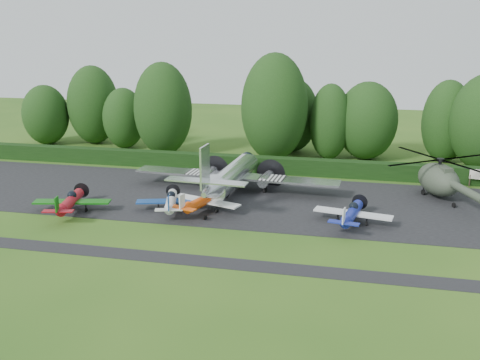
% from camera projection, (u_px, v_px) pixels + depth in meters
% --- Properties ---
extents(ground, '(160.00, 160.00, 0.00)m').
position_uv_depth(ground, '(181.00, 230.00, 47.61)').
color(ground, '#2B5818').
rests_on(ground, ground).
extents(apron, '(70.00, 18.00, 0.01)m').
position_uv_depth(apron, '(211.00, 197.00, 57.01)').
color(apron, black).
rests_on(apron, ground).
extents(taxiway_verge, '(70.00, 2.00, 0.00)m').
position_uv_depth(taxiway_verge, '(157.00, 257.00, 41.97)').
color(taxiway_verge, black).
rests_on(taxiway_verge, ground).
extents(hedgerow, '(90.00, 1.60, 2.00)m').
position_uv_depth(hedgerow, '(234.00, 171.00, 67.34)').
color(hedgerow, black).
rests_on(hedgerow, ground).
extents(transport_plane, '(22.92, 17.57, 7.34)m').
position_uv_depth(transport_plane, '(232.00, 176.00, 57.32)').
color(transport_plane, silver).
rests_on(transport_plane, ground).
extents(light_plane_red, '(7.41, 7.79, 2.85)m').
position_uv_depth(light_plane_red, '(70.00, 201.00, 51.62)').
color(light_plane_red, maroon).
rests_on(light_plane_red, ground).
extents(light_plane_white, '(6.82, 7.17, 2.62)m').
position_uv_depth(light_plane_white, '(171.00, 201.00, 52.10)').
color(light_plane_white, silver).
rests_on(light_plane_white, ground).
extents(light_plane_orange, '(7.16, 7.53, 2.75)m').
position_uv_depth(light_plane_orange, '(204.00, 201.00, 52.02)').
color(light_plane_orange, '#F5550E').
rests_on(light_plane_orange, ground).
extents(light_plane_blue, '(7.14, 7.51, 2.74)m').
position_uv_depth(light_plane_blue, '(352.00, 213.00, 48.51)').
color(light_plane_blue, navy).
rests_on(light_plane_blue, ground).
extents(helicopter, '(13.17, 15.42, 4.24)m').
position_uv_depth(helicopter, '(439.00, 177.00, 56.08)').
color(helicopter, '#384031').
rests_on(helicopter, ground).
extents(tree_0, '(6.93, 6.93, 9.09)m').
position_uv_depth(tree_0, '(46.00, 115.00, 81.65)').
color(tree_0, black).
rests_on(tree_0, ground).
extents(tree_1, '(7.74, 7.74, 11.97)m').
position_uv_depth(tree_1, '(93.00, 105.00, 81.81)').
color(tree_1, black).
rests_on(tree_1, ground).
extents(tree_2, '(6.19, 6.19, 8.97)m').
position_uv_depth(tree_2, '(124.00, 118.00, 78.95)').
color(tree_2, black).
rests_on(tree_2, ground).
extents(tree_3, '(8.15, 8.15, 10.54)m').
position_uv_depth(tree_3, '(367.00, 121.00, 72.07)').
color(tree_3, black).
rests_on(tree_3, ground).
extents(tree_4, '(6.38, 6.38, 10.93)m').
position_uv_depth(tree_4, '(446.00, 121.00, 70.49)').
color(tree_4, black).
rests_on(tree_4, ground).
extents(tree_6, '(8.09, 8.09, 12.96)m').
position_uv_depth(tree_6, '(163.00, 109.00, 74.23)').
color(tree_6, black).
rests_on(tree_6, ground).
extents(tree_8, '(8.87, 8.87, 14.36)m').
position_uv_depth(tree_8, '(274.00, 108.00, 70.77)').
color(tree_8, black).
rests_on(tree_8, ground).
extents(tree_9, '(5.54, 5.54, 10.30)m').
position_uv_depth(tree_9, '(330.00, 122.00, 71.94)').
color(tree_9, black).
rests_on(tree_9, ground).
extents(tree_11, '(7.51, 7.51, 10.60)m').
position_uv_depth(tree_11, '(292.00, 115.00, 76.59)').
color(tree_11, black).
rests_on(tree_11, ground).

